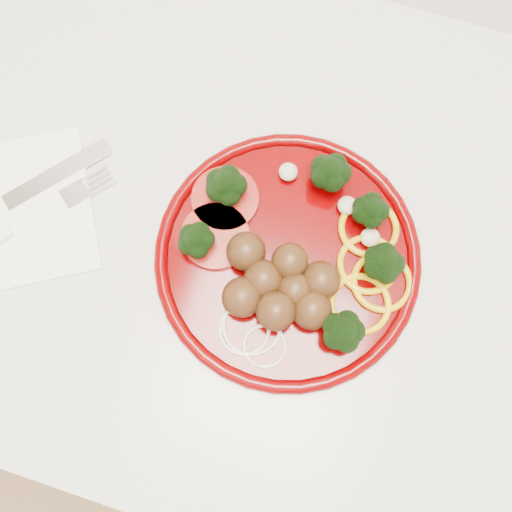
% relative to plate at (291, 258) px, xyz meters
% --- Properties ---
extents(counter, '(2.40, 0.60, 0.90)m').
position_rel_plate_xyz_m(counter, '(-0.26, 0.03, -0.47)').
color(counter, silver).
rests_on(counter, ground).
extents(plate, '(0.27, 0.27, 0.05)m').
position_rel_plate_xyz_m(plate, '(0.00, 0.00, 0.00)').
color(plate, '#510001').
rests_on(plate, counter).
extents(napkin, '(0.22, 0.22, 0.00)m').
position_rel_plate_xyz_m(napkin, '(-0.29, -0.04, -0.01)').
color(napkin, white).
rests_on(napkin, counter).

